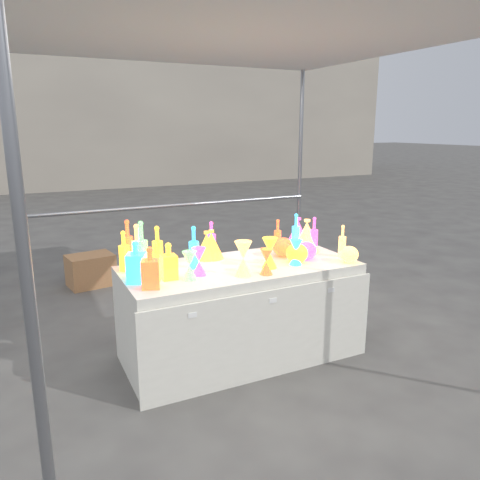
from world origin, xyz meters
name	(u,v)px	position (x,y,z in m)	size (l,w,h in m)	color
ground	(240,354)	(0.00, 0.00, 0.00)	(80.00, 80.00, 0.00)	#64615C
canopy_tent	(239,38)	(0.00, 0.01, 2.38)	(3.15, 3.15, 2.46)	gray
display_table	(241,311)	(0.00, -0.01, 0.37)	(1.84, 0.83, 0.75)	silver
background_building	(171,93)	(4.00, 14.00, 3.00)	(14.00, 6.00, 6.00)	#B2A794
cardboard_box_closed	(91,270)	(-0.81, 2.28, 0.18)	(0.50, 0.36, 0.36)	#B47E51
cardboard_box_flat	(173,268)	(0.23, 2.44, 0.03)	(0.64, 0.46, 0.06)	#B47E51
bottle_0	(124,251)	(-0.83, 0.25, 0.90)	(0.08, 0.08, 0.30)	red
bottle_1	(138,248)	(-0.72, 0.24, 0.91)	(0.08, 0.08, 0.32)	green
bottle_2	(128,243)	(-0.77, 0.35, 0.93)	(0.08, 0.08, 0.36)	orange
bottle_3	(211,239)	(-0.09, 0.35, 0.89)	(0.07, 0.07, 0.29)	blue
bottle_4	(137,247)	(-0.74, 0.22, 0.93)	(0.08, 0.08, 0.35)	#168D70
bottle_5	(142,248)	(-0.73, 0.10, 0.95)	(0.09, 0.09, 0.40)	#C126B9
bottle_6	(158,246)	(-0.58, 0.24, 0.91)	(0.08, 0.08, 0.32)	red
bottle_7	(194,247)	(-0.34, 0.08, 0.91)	(0.08, 0.08, 0.32)	green
decanter_0	(169,261)	(-0.59, -0.08, 0.88)	(0.10, 0.10, 0.26)	red
decanter_1	(151,267)	(-0.75, -0.21, 0.89)	(0.12, 0.12, 0.28)	orange
decanter_2	(136,262)	(-0.81, -0.06, 0.90)	(0.12, 0.12, 0.29)	green
hourglass_0	(266,262)	(0.07, -0.29, 0.84)	(0.09, 0.09, 0.19)	orange
hourglass_1	(199,261)	(-0.37, -0.09, 0.85)	(0.10, 0.10, 0.20)	blue
hourglass_2	(243,259)	(-0.09, -0.24, 0.88)	(0.13, 0.13, 0.25)	#168D70
hourglass_3	(190,266)	(-0.47, -0.17, 0.85)	(0.10, 0.10, 0.21)	#C126B9
hourglass_4	(270,253)	(0.17, -0.16, 0.87)	(0.12, 0.12, 0.23)	red
hourglass_5	(296,252)	(0.39, -0.17, 0.85)	(0.10, 0.10, 0.20)	green
globe_0	(297,254)	(0.43, -0.13, 0.82)	(0.17, 0.17, 0.14)	red
globe_1	(349,255)	(0.80, -0.30, 0.81)	(0.15, 0.15, 0.12)	#168D70
globe_2	(283,248)	(0.43, 0.08, 0.82)	(0.17, 0.17, 0.14)	orange
globe_3	(306,252)	(0.55, -0.09, 0.81)	(0.16, 0.16, 0.13)	blue
lampshade_0	(207,245)	(-0.16, 0.28, 0.86)	(0.19, 0.19, 0.23)	#CEED32
lampshade_1	(211,244)	(-0.12, 0.28, 0.87)	(0.20, 0.20, 0.23)	#CEED32
lampshade_2	(298,233)	(0.70, 0.27, 0.88)	(0.23, 0.23, 0.27)	blue
lampshade_3	(307,235)	(0.70, 0.13, 0.89)	(0.24, 0.24, 0.28)	#168D70
bottle_8	(296,231)	(0.66, 0.24, 0.91)	(0.07, 0.07, 0.31)	green
bottle_9	(278,235)	(0.49, 0.27, 0.89)	(0.06, 0.06, 0.27)	orange
bottle_10	(314,235)	(0.74, 0.09, 0.90)	(0.07, 0.07, 0.30)	blue
bottle_11	(342,241)	(0.86, -0.14, 0.88)	(0.06, 0.06, 0.27)	#168D70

